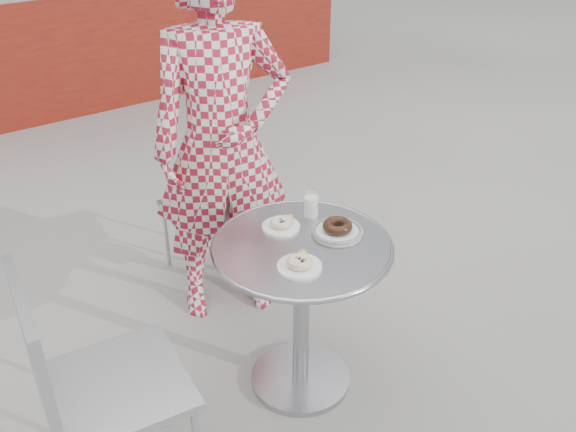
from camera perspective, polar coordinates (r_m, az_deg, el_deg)
ground at (r=2.99m, az=1.02°, el=-13.70°), size 60.00×60.00×0.00m
bistro_table at (r=2.60m, az=1.22°, el=-5.79°), size 0.72×0.72×0.73m
chair_far at (r=3.49m, az=-7.40°, el=-1.71°), size 0.41×0.41×0.78m
chair_left at (r=2.45m, az=-14.73°, el=-17.77°), size 0.51×0.51×0.97m
seated_person at (r=2.94m, az=-5.90°, el=6.37°), size 0.75×0.61×1.78m
plate_far at (r=2.59m, az=-0.59°, el=-0.71°), size 0.15×0.15×0.04m
plate_near at (r=2.36m, az=1.04°, el=-4.25°), size 0.17×0.17×0.04m
plate_checker at (r=2.56m, az=4.41°, el=-1.20°), size 0.21×0.21×0.05m
milk_cup at (r=2.66m, az=2.06°, el=0.95°), size 0.06×0.06×0.10m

